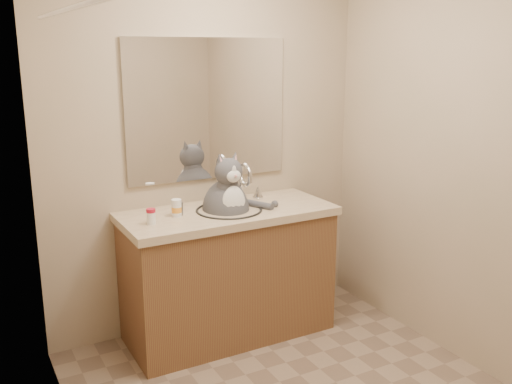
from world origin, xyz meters
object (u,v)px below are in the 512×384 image
cat (227,206)px  pill_bottle_orange (177,208)px  grey_canister (179,209)px  pill_bottle_redcap (151,216)px

cat → pill_bottle_orange: cat is taller
pill_bottle_orange → grey_canister: 0.03m
pill_bottle_redcap → pill_bottle_orange: size_ratio=0.88×
pill_bottle_orange → cat: bearing=-2.7°
pill_bottle_orange → grey_canister: (0.02, 0.02, -0.01)m
pill_bottle_orange → pill_bottle_redcap: bearing=-156.9°
cat → pill_bottle_redcap: size_ratio=6.29×
pill_bottle_redcap → grey_canister: 0.23m
cat → pill_bottle_orange: 0.33m
pill_bottle_redcap → grey_canister: size_ratio=1.15×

